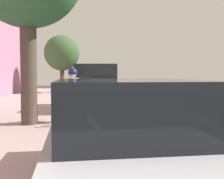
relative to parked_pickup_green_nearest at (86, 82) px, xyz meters
The scene contains 12 objects.
ground 13.37m from the parked_pickup_green_nearest, 94.74° to the left, with size 58.32×58.32×0.00m, color #373737.
sidewalk 13.71m from the parked_pickup_green_nearest, 76.35° to the left, with size 4.41×36.45×0.13m, color #A8938E.
curb_edge 13.36m from the parked_pickup_green_nearest, 85.93° to the left, with size 0.16×36.45×0.13m, color gray.
lane_stripe_centre 13.73m from the parked_pickup_green_nearest, 108.72° to the left, with size 0.14×35.80×0.01m.
lane_stripe_bike_edge 13.34m from the parked_pickup_green_nearest, 92.26° to the left, with size 0.12×36.45×0.01m, color white.
parked_pickup_green_nearest is the anchor object (origin of this frame).
parked_sedan_white_second 5.70m from the parked_pickup_green_nearest, 91.83° to the left, with size 1.92×4.44×1.52m.
parked_suv_tan_mid 12.24m from the parked_pickup_green_nearest, 91.07° to the left, with size 2.19×4.81×1.99m.
parked_sedan_silver_far 21.44m from the parked_pickup_green_nearest, 90.25° to the left, with size 1.97×4.47×1.52m.
bicycle_at_curb 16.51m from the parked_pickup_green_nearest, 88.33° to the left, with size 1.54×0.90×0.76m.
cyclist_with_backpack 16.07m from the parked_pickup_green_nearest, 87.50° to the left, with size 0.52×0.56×1.78m.
street_tree_near_cyclist 3.57m from the parked_pickup_green_nearest, 44.43° to the left, with size 2.78×2.78×4.54m.
Camera 1 is at (1.52, 11.36, 1.58)m, focal length 45.52 mm.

